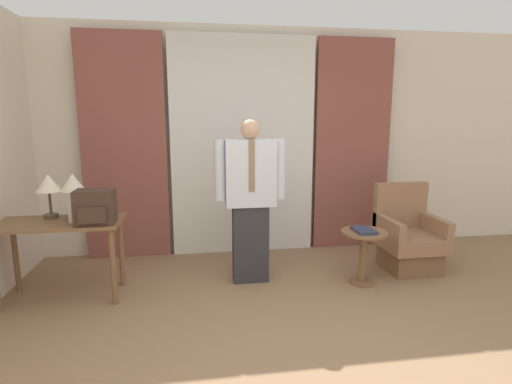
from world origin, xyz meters
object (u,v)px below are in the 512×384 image
at_px(side_table, 363,248).
at_px(book, 364,230).
at_px(armchair, 408,239).
at_px(person, 250,197).
at_px(table_lamp_left, 48,186).
at_px(table_lamp_right, 73,185).
at_px(backpack, 95,207).
at_px(desk, 60,234).
at_px(bottle_near_edge, 72,212).

xyz_separation_m(side_table, book, (-0.01, -0.02, 0.19)).
height_order(armchair, side_table, armchair).
height_order(person, side_table, person).
height_order(table_lamp_left, table_lamp_right, same).
distance_m(table_lamp_left, table_lamp_right, 0.21).
bearing_deg(table_lamp_right, table_lamp_left, 180.00).
bearing_deg(armchair, side_table, -154.33).
bearing_deg(table_lamp_right, backpack, -47.36).
relative_size(table_lamp_left, backpack, 1.26).
bearing_deg(table_lamp_right, person, -0.16).
distance_m(backpack, armchair, 3.21).
bearing_deg(desk, table_lamp_left, 127.26).
height_order(table_lamp_right, armchair, table_lamp_right).
relative_size(backpack, book, 1.25).
height_order(armchair, book, armchair).
xyz_separation_m(person, armchair, (1.75, 0.07, -0.54)).
distance_m(desk, person, 1.77).
bearing_deg(book, backpack, 179.77).
distance_m(side_table, book, 0.19).
height_order(backpack, armchair, backpack).
bearing_deg(bottle_near_edge, person, 6.81).
bearing_deg(backpack, table_lamp_left, 149.72).
bearing_deg(side_table, armchair, 25.67).
distance_m(table_lamp_left, person, 1.86).
bearing_deg(armchair, desk, -176.76).
bearing_deg(person, bottle_near_edge, -173.19).
height_order(table_lamp_left, bottle_near_edge, table_lamp_left).
height_order(table_lamp_right, person, person).
xyz_separation_m(bottle_near_edge, person, (1.61, 0.19, 0.05)).
bearing_deg(backpack, bottle_near_edge, 162.47).
relative_size(table_lamp_right, backpack, 1.26).
distance_m(table_lamp_right, backpack, 0.39).
height_order(desk, table_lamp_right, table_lamp_right).
relative_size(table_lamp_right, armchair, 0.44).
height_order(desk, table_lamp_left, table_lamp_left).
bearing_deg(table_lamp_left, side_table, -4.94).
bearing_deg(book, side_table, 57.43).
relative_size(desk, person, 0.67).
relative_size(bottle_near_edge, backpack, 0.69).
bearing_deg(book, table_lamp_right, 174.24).
bearing_deg(person, armchair, 2.13).
relative_size(table_lamp_left, bottle_near_edge, 1.82).
distance_m(table_lamp_right, bottle_near_edge, 0.29).
bearing_deg(armchair, person, -177.87).
relative_size(table_lamp_left, table_lamp_right, 1.00).
bearing_deg(side_table, bottle_near_edge, 178.79).
relative_size(side_table, book, 2.09).
height_order(bottle_near_edge, backpack, backpack).
height_order(desk, bottle_near_edge, bottle_near_edge).
relative_size(table_lamp_right, book, 1.58).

